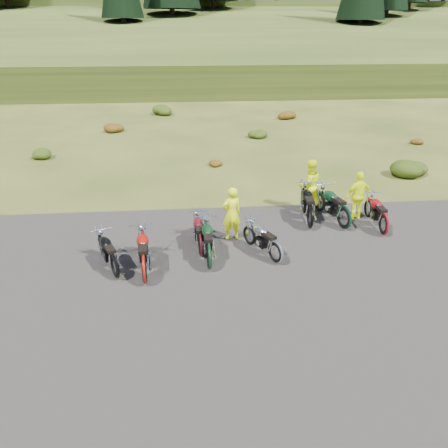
{
  "coord_description": "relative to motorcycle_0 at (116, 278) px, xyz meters",
  "views": [
    {
      "loc": [
        -1.68,
        -10.94,
        6.37
      ],
      "look_at": [
        -0.66,
        0.74,
        0.88
      ],
      "focal_mm": 35.0,
      "sensor_mm": 36.0,
      "label": 1
    }
  ],
  "objects": [
    {
      "name": "ground",
      "position": [
        3.72,
        0.6,
        0.0
      ],
      "size": [
        300.0,
        300.0,
        0.0
      ],
      "primitive_type": "plane",
      "color": "#313D14",
      "rests_on": "ground"
    },
    {
      "name": "shrub_7",
      "position": [
        12.02,
        7.7,
        0.46
      ],
      "size": [
        1.56,
        1.56,
        0.92
      ],
      "primitive_type": "ellipsoid",
      "color": "#20370D",
      "rests_on": "ground"
    },
    {
      "name": "gravel_pad",
      "position": [
        3.72,
        -1.4,
        0.0
      ],
      "size": [
        20.0,
        12.0,
        0.04
      ],
      "primitive_type": "cube",
      "color": "black",
      "rests_on": "ground"
    },
    {
      "name": "motorcycle_6",
      "position": [
        8.3,
        1.93,
        0.0
      ],
      "size": [
        0.73,
        2.04,
        1.06
      ],
      "primitive_type": null,
      "rotation": [
        0.0,
        0.0,
        1.55
      ],
      "color": "maroon",
      "rests_on": "ground"
    },
    {
      "name": "shrub_2",
      "position": [
        -2.48,
        17.2,
        0.38
      ],
      "size": [
        1.3,
        1.3,
        0.77
      ],
      "primitive_type": "ellipsoid",
      "color": "#5F2B0B",
      "rests_on": "ground"
    },
    {
      "name": "motorcycle_2",
      "position": [
        2.55,
        0.27,
        0.0
      ],
      "size": [
        0.72,
        2.12,
        1.11
      ],
      "primitive_type": null,
      "rotation": [
        0.0,
        0.0,
        1.58
      ],
      "color": "black",
      "rests_on": "ground"
    },
    {
      "name": "person_right_b",
      "position": [
        7.87,
        3.24,
        0.86
      ],
      "size": [
        1.07,
        0.65,
        1.71
      ],
      "primitive_type": "imported",
      "rotation": [
        0.0,
        0.0,
        3.39
      ],
      "color": "#E1F20C",
      "rests_on": "ground"
    },
    {
      "name": "hill_slope",
      "position": [
        3.72,
        50.6,
        0.0
      ],
      "size": [
        300.0,
        45.97,
        9.37
      ],
      "primitive_type": null,
      "rotation": [
        0.14,
        0.0,
        0.0
      ],
      "color": "#293913",
      "rests_on": "ground"
    },
    {
      "name": "shrub_8",
      "position": [
        14.92,
        13.0,
        0.23
      ],
      "size": [
        0.77,
        0.77,
        0.45
      ],
      "primitive_type": "ellipsoid",
      "color": "#5F2B0B",
      "rests_on": "ground"
    },
    {
      "name": "shrub_5",
      "position": [
        6.22,
        15.1,
        0.31
      ],
      "size": [
        1.03,
        1.03,
        0.61
      ],
      "primitive_type": "ellipsoid",
      "color": "#20370D",
      "rests_on": "ground"
    },
    {
      "name": "person_right_a",
      "position": [
        6.4,
        4.21,
        0.94
      ],
      "size": [
        1.07,
        0.93,
        1.88
      ],
      "primitive_type": "imported",
      "rotation": [
        0.0,
        0.0,
        3.4
      ],
      "color": "#E1F20C",
      "rests_on": "ground"
    },
    {
      "name": "hill_plateau",
      "position": [
        3.72,
        110.6,
        0.0
      ],
      "size": [
        300.0,
        90.0,
        9.17
      ],
      "primitive_type": "cube",
      "color": "#293913",
      "rests_on": "ground"
    },
    {
      "name": "shrub_4",
      "position": [
        3.32,
        9.8,
        0.23
      ],
      "size": [
        0.77,
        0.77,
        0.45
      ],
      "primitive_type": "ellipsoid",
      "color": "#5F2B0B",
      "rests_on": "ground"
    },
    {
      "name": "motorcycle_4",
      "position": [
        2.34,
        1.02,
        0.0
      ],
      "size": [
        0.74,
        1.95,
        1.01
      ],
      "primitive_type": null,
      "rotation": [
        0.0,
        0.0,
        1.62
      ],
      "color": "#570E17",
      "rests_on": "ground"
    },
    {
      "name": "motorcycle_5",
      "position": [
        6.06,
        2.61,
        0.0
      ],
      "size": [
        0.98,
        2.35,
        1.2
      ],
      "primitive_type": null,
      "rotation": [
        0.0,
        0.0,
        1.47
      ],
      "color": "black",
      "rests_on": "ground"
    },
    {
      "name": "motorcycle_1",
      "position": [
        0.8,
        -0.29,
        0.0
      ],
      "size": [
        0.93,
        2.24,
        1.14
      ],
      "primitive_type": null,
      "rotation": [
        0.0,
        0.0,
        1.66
      ],
      "color": "maroon",
      "rests_on": "ground"
    },
    {
      "name": "shrub_6",
      "position": [
        9.12,
        20.4,
        0.38
      ],
      "size": [
        1.3,
        1.3,
        0.77
      ],
      "primitive_type": "ellipsoid",
      "color": "#5F2B0B",
      "rests_on": "ground"
    },
    {
      "name": "motorcycle_3",
      "position": [
        4.45,
        0.42,
        0.0
      ],
      "size": [
        1.45,
        2.02,
        1.02
      ],
      "primitive_type": null,
      "rotation": [
        0.0,
        0.0,
        2.04
      ],
      "color": "#A6A6AA",
      "rests_on": "ground"
    },
    {
      "name": "person_middle",
      "position": [
        3.35,
        2.04,
        0.87
      ],
      "size": [
        0.73,
        0.59,
        1.73
      ],
      "primitive_type": "imported",
      "rotation": [
        0.0,
        0.0,
        3.45
      ],
      "color": "#E1F20C",
      "rests_on": "ground"
    },
    {
      "name": "motorcycle_0",
      "position": [
        0.0,
        0.0,
        0.0
      ],
      "size": [
        1.4,
        2.04,
        1.02
      ],
      "primitive_type": null,
      "rotation": [
        0.0,
        0.0,
        2.0
      ],
      "color": "black",
      "rests_on": "ground"
    },
    {
      "name": "shrub_1",
      "position": [
        -5.38,
        11.9,
        0.31
      ],
      "size": [
        1.03,
        1.03,
        0.61
      ],
      "primitive_type": "ellipsoid",
      "color": "#20370D",
      "rests_on": "ground"
    },
    {
      "name": "motorcycle_7",
      "position": [
        7.16,
        2.47,
        0.0
      ],
      "size": [
        1.34,
        2.39,
        1.19
      ],
      "primitive_type": null,
      "rotation": [
        0.0,
        0.0,
        1.84
      ],
      "color": "black",
      "rests_on": "ground"
    },
    {
      "name": "shrub_3",
      "position": [
        0.42,
        22.5,
        0.46
      ],
      "size": [
        1.56,
        1.56,
        0.92
      ],
      "primitive_type": "ellipsoid",
      "color": "#20370D",
      "rests_on": "ground"
    }
  ]
}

